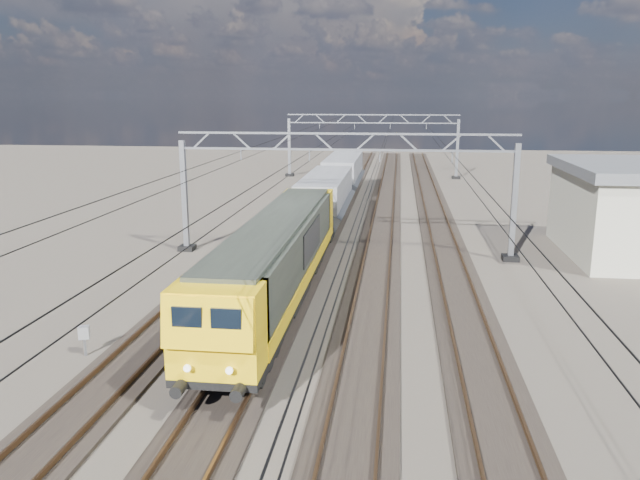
# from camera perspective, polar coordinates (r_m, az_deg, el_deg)

# --- Properties ---
(ground) EXTENTS (160.00, 160.00, 0.00)m
(ground) POSITION_cam_1_polar(r_m,az_deg,el_deg) (32.74, 1.54, -3.12)
(ground) COLOR #2C2721
(ground) RESTS_ON ground
(track_outer_west) EXTENTS (2.60, 140.00, 0.30)m
(track_outer_west) POSITION_cam_1_polar(r_m,az_deg,el_deg) (33.81, -8.64, -2.62)
(track_outer_west) COLOR black
(track_outer_west) RESTS_ON ground
(track_loco) EXTENTS (2.60, 140.00, 0.30)m
(track_loco) POSITION_cam_1_polar(r_m,az_deg,el_deg) (32.97, -1.92, -2.88)
(track_loco) COLOR black
(track_loco) RESTS_ON ground
(track_inner_east) EXTENTS (2.60, 140.00, 0.30)m
(track_inner_east) POSITION_cam_1_polar(r_m,az_deg,el_deg) (32.59, 5.05, -3.11)
(track_inner_east) COLOR black
(track_inner_east) RESTS_ON ground
(track_outer_east) EXTENTS (2.60, 140.00, 0.30)m
(track_outer_east) POSITION_cam_1_polar(r_m,az_deg,el_deg) (32.71, 12.08, -3.30)
(track_outer_east) COLOR black
(track_outer_east) RESTS_ON ground
(catenary_gantry_mid) EXTENTS (19.90, 0.90, 7.11)m
(catenary_gantry_mid) POSITION_cam_1_polar(r_m,az_deg,el_deg) (35.81, 2.22, 4.67)
(catenary_gantry_mid) COLOR gray
(catenary_gantry_mid) RESTS_ON ground
(catenary_gantry_far) EXTENTS (19.90, 0.90, 7.11)m
(catenary_gantry_far) POSITION_cam_1_polar(r_m,az_deg,el_deg) (71.55, 4.78, 8.83)
(catenary_gantry_far) COLOR gray
(catenary_gantry_far) RESTS_ON ground
(overhead_wires) EXTENTS (12.03, 140.00, 0.53)m
(overhead_wires) POSITION_cam_1_polar(r_m,az_deg,el_deg) (39.56, 2.76, 8.15)
(overhead_wires) COLOR black
(overhead_wires) RESTS_ON ground
(locomotive) EXTENTS (2.76, 21.10, 3.62)m
(locomotive) POSITION_cam_1_polar(r_m,az_deg,el_deg) (27.00, -3.85, -1.55)
(locomotive) COLOR black
(locomotive) RESTS_ON ground
(hopper_wagon_lead) EXTENTS (3.38, 13.00, 3.25)m
(hopper_wagon_lead) POSITION_cam_1_polar(r_m,az_deg,el_deg) (44.16, 0.52, 4.08)
(hopper_wagon_lead) COLOR black
(hopper_wagon_lead) RESTS_ON ground
(hopper_wagon_mid) EXTENTS (3.38, 13.00, 3.25)m
(hopper_wagon_mid) POSITION_cam_1_polar(r_m,az_deg,el_deg) (58.16, 2.16, 6.24)
(hopper_wagon_mid) COLOR black
(hopper_wagon_mid) RESTS_ON ground
(trackside_cabinet) EXTENTS (0.45, 0.39, 1.12)m
(trackside_cabinet) POSITION_cam_1_polar(r_m,az_deg,el_deg) (24.01, -20.78, -8.00)
(trackside_cabinet) COLOR gray
(trackside_cabinet) RESTS_ON ground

